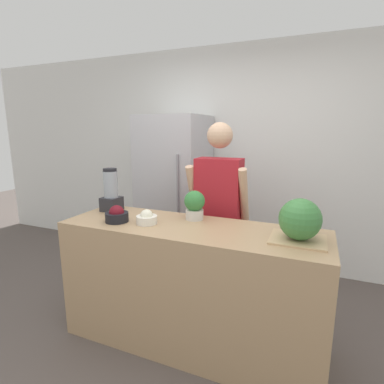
% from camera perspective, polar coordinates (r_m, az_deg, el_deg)
% --- Properties ---
extents(ground_plane, '(14.00, 14.00, 0.00)m').
position_cam_1_polar(ground_plane, '(2.44, -3.53, -30.45)').
color(ground_plane, '#564C47').
extents(wall_back, '(8.00, 0.06, 2.60)m').
position_cam_1_polar(wall_back, '(3.66, 9.78, 6.29)').
color(wall_back, white).
rests_on(wall_back, ground_plane).
extents(counter_island, '(1.94, 0.61, 0.95)m').
position_cam_1_polar(counter_island, '(2.39, -0.30, -17.41)').
color(counter_island, tan).
rests_on(counter_island, ground_plane).
extents(refrigerator, '(0.71, 0.75, 1.80)m').
position_cam_1_polar(refrigerator, '(3.57, -3.24, -0.19)').
color(refrigerator, '#B7B7BC').
rests_on(refrigerator, ground_plane).
extents(person, '(0.54, 0.27, 1.70)m').
position_cam_1_polar(person, '(2.71, 5.04, -4.52)').
color(person, '#333338').
rests_on(person, ground_plane).
extents(cutting_board, '(0.34, 0.30, 0.01)m').
position_cam_1_polar(cutting_board, '(2.04, 19.51, -8.50)').
color(cutting_board, tan).
rests_on(cutting_board, counter_island).
extents(watermelon, '(0.26, 0.26, 0.26)m').
position_cam_1_polar(watermelon, '(1.99, 19.88, -4.90)').
color(watermelon, '#3D7F3D').
rests_on(watermelon, cutting_board).
extents(bowl_cherries, '(0.18, 0.18, 0.13)m').
position_cam_1_polar(bowl_cherries, '(2.36, -14.13, -4.33)').
color(bowl_cherries, black).
rests_on(bowl_cherries, counter_island).
extents(bowl_cream, '(0.16, 0.16, 0.11)m').
position_cam_1_polar(bowl_cream, '(2.27, -8.62, -4.96)').
color(bowl_cream, white).
rests_on(bowl_cream, counter_island).
extents(blender, '(0.15, 0.15, 0.37)m').
position_cam_1_polar(blender, '(2.67, -15.17, -0.02)').
color(blender, '#28282D').
rests_on(blender, counter_island).
extents(potted_plant, '(0.16, 0.16, 0.23)m').
position_cam_1_polar(potted_plant, '(2.33, 0.49, -2.40)').
color(potted_plant, beige).
rests_on(potted_plant, counter_island).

